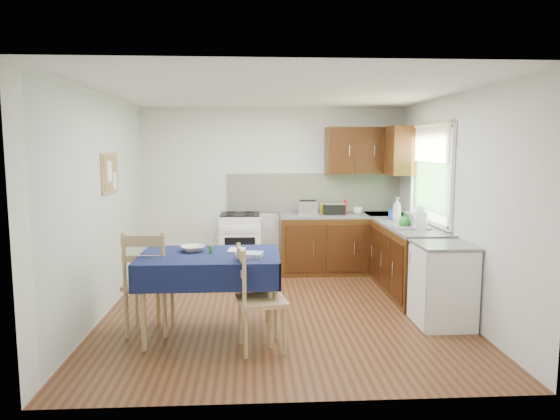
{
  "coord_description": "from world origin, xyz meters",
  "views": [
    {
      "loc": [
        -0.33,
        -5.6,
        1.88
      ],
      "look_at": [
        0.01,
        0.19,
        1.16
      ],
      "focal_mm": 32.0,
      "sensor_mm": 36.0,
      "label": 1
    }
  ],
  "objects": [
    {
      "name": "dish_rack",
      "position": [
        1.64,
        0.4,
        0.92
      ],
      "size": [
        0.42,
        0.32,
        0.2
      ],
      "rotation": [
        0.0,
        0.0,
        0.37
      ],
      "color": "gray",
      "rests_on": "worktop_right"
    },
    {
      "name": "stove",
      "position": [
        -0.5,
        1.8,
        0.46
      ],
      "size": [
        0.6,
        0.61,
        0.92
      ],
      "color": "white",
      "rests_on": "ground"
    },
    {
      "name": "wall_back",
      "position": [
        0.0,
        2.1,
        1.25
      ],
      "size": [
        4.0,
        0.02,
        2.5
      ],
      "primitive_type": "cube",
      "color": "silver",
      "rests_on": "ground"
    },
    {
      "name": "fridge",
      "position": [
        1.7,
        -0.55,
        0.44
      ],
      "size": [
        0.58,
        0.6,
        0.89
      ],
      "color": "white",
      "rests_on": "ground"
    },
    {
      "name": "base_cabinets",
      "position": [
        1.36,
        1.26,
        0.43
      ],
      "size": [
        1.9,
        2.3,
        0.86
      ],
      "color": "#311A08",
      "rests_on": "ground"
    },
    {
      "name": "worktop_back",
      "position": [
        1.05,
        1.8,
        0.88
      ],
      "size": [
        1.9,
        0.6,
        0.04
      ],
      "primitive_type": "cube",
      "color": "slate",
      "rests_on": "base_cabinets"
    },
    {
      "name": "corkboard",
      "position": [
        -1.97,
        0.3,
        1.6
      ],
      "size": [
        0.04,
        0.62,
        0.47
      ],
      "color": "tan",
      "rests_on": "wall_left"
    },
    {
      "name": "sandwich_press",
      "position": [
        0.9,
        1.79,
        0.99
      ],
      "size": [
        0.31,
        0.27,
        0.18
      ],
      "rotation": [
        0.0,
        0.0,
        0.02
      ],
      "color": "black",
      "rests_on": "worktop_back"
    },
    {
      "name": "window",
      "position": [
        1.97,
        0.7,
        1.65
      ],
      "size": [
        0.04,
        1.48,
        1.26
      ],
      "color": "#295422",
      "rests_on": "wall_right"
    },
    {
      "name": "wall_right",
      "position": [
        2.0,
        0.0,
        1.25
      ],
      "size": [
        0.02,
        4.2,
        2.5
      ],
      "primitive_type": "cube",
      "color": "silver",
      "rests_on": "ground"
    },
    {
      "name": "kettle",
      "position": [
        1.72,
        0.3,
        1.03
      ],
      "size": [
        0.17,
        0.17,
        0.29
      ],
      "color": "white",
      "rests_on": "worktop_right"
    },
    {
      "name": "wall_front",
      "position": [
        0.0,
        -2.1,
        1.25
      ],
      "size": [
        4.0,
        0.02,
        2.5
      ],
      "primitive_type": "cube",
      "color": "silver",
      "rests_on": "ground"
    },
    {
      "name": "floor",
      "position": [
        0.0,
        0.0,
        0.0
      ],
      "size": [
        4.2,
        4.2,
        0.0
      ],
      "primitive_type": "plane",
      "color": "#4C2214",
      "rests_on": "ground"
    },
    {
      "name": "upper_cabinets",
      "position": [
        1.52,
        1.8,
        1.85
      ],
      "size": [
        1.2,
        0.85,
        0.7
      ],
      "color": "#311A08",
      "rests_on": "wall_back"
    },
    {
      "name": "dining_table",
      "position": [
        -0.75,
        -0.69,
        0.73
      ],
      "size": [
        1.38,
        0.93,
        0.84
      ],
      "rotation": [
        0.0,
        0.0,
        -0.2
      ],
      "color": "#0F0E38",
      "rests_on": "ground"
    },
    {
      "name": "tea_towel",
      "position": [
        -0.35,
        -0.86,
        0.86
      ],
      "size": [
        0.28,
        0.23,
        0.04
      ],
      "primitive_type": "cube",
      "rotation": [
        0.0,
        0.0,
        -0.16
      ],
      "color": "#284593",
      "rests_on": "dining_table"
    },
    {
      "name": "toaster",
      "position": [
        0.51,
        1.8,
        1.0
      ],
      "size": [
        0.28,
        0.18,
        0.22
      ],
      "rotation": [
        0.0,
        0.0,
        0.29
      ],
      "color": "silver",
      "rests_on": "worktop_back"
    },
    {
      "name": "spice_jar",
      "position": [
        -0.74,
        -0.66,
        0.88
      ],
      "size": [
        0.04,
        0.04,
        0.08
      ],
      "primitive_type": "cylinder",
      "color": "#248527",
      "rests_on": "dining_table"
    },
    {
      "name": "book",
      "position": [
        -0.57,
        -0.55,
        0.84
      ],
      "size": [
        0.19,
        0.25,
        0.02
      ],
      "primitive_type": "imported",
      "rotation": [
        0.0,
        0.0,
        -0.12
      ],
      "color": "white",
      "rests_on": "dining_table"
    },
    {
      "name": "wall_left",
      "position": [
        -2.0,
        0.0,
        1.25
      ],
      "size": [
        0.02,
        4.2,
        2.5
      ],
      "primitive_type": "cube",
      "color": "silver",
      "rests_on": "ground"
    },
    {
      "name": "sauce_bottle",
      "position": [
        1.07,
        1.75,
        1.01
      ],
      "size": [
        0.05,
        0.05,
        0.22
      ],
      "primitive_type": "cylinder",
      "color": "#B00E12",
      "rests_on": "worktop_back"
    },
    {
      "name": "splashback",
      "position": [
        0.65,
        2.08,
        1.2
      ],
      "size": [
        2.7,
        0.02,
        0.6
      ],
      "primitive_type": "cube",
      "color": "white",
      "rests_on": "wall_back"
    },
    {
      "name": "ceiling",
      "position": [
        0.0,
        0.0,
        2.5
      ],
      "size": [
        4.0,
        4.2,
        0.02
      ],
      "primitive_type": "cube",
      "color": "white",
      "rests_on": "wall_back"
    },
    {
      "name": "plate_bowl",
      "position": [
        -0.93,
        -0.55,
        0.87
      ],
      "size": [
        0.31,
        0.31,
        0.06
      ],
      "primitive_type": "imported",
      "rotation": [
        0.0,
        0.0,
        0.33
      ],
      "color": "beige",
      "rests_on": "dining_table"
    },
    {
      "name": "chair_near",
      "position": [
        -0.29,
        -1.09,
        0.52
      ],
      "size": [
        0.5,
        0.5,
        0.99
      ],
      "rotation": [
        0.0,
        0.0,
        1.73
      ],
      "color": "tan",
      "rests_on": "ground"
    },
    {
      "name": "cup",
      "position": [
        1.26,
        1.74,
        0.95
      ],
      "size": [
        0.18,
        0.18,
        0.11
      ],
      "primitive_type": "imported",
      "rotation": [
        0.0,
        0.0,
        0.41
      ],
      "color": "silver",
      "rests_on": "worktop_back"
    },
    {
      "name": "yellow_packet",
      "position": [
        0.77,
        1.86,
        0.98
      ],
      "size": [
        0.13,
        0.09,
        0.16
      ],
      "primitive_type": "cube",
      "rotation": [
        0.0,
        0.0,
        -0.09
      ],
      "color": "yellow",
      "rests_on": "worktop_back"
    },
    {
      "name": "worktop_right",
      "position": [
        1.7,
        0.65,
        0.88
      ],
      "size": [
        0.6,
        1.7,
        0.04
      ],
      "primitive_type": "cube",
      "color": "slate",
      "rests_on": "base_cabinets"
    },
    {
      "name": "soap_bottle_c",
      "position": [
        1.59,
        0.49,
        0.99
      ],
      "size": [
        0.15,
        0.15,
        0.19
      ],
      "primitive_type": "imported",
      "rotation": [
        0.0,
        0.0,
        3.1
      ],
      "color": "#24852F",
      "rests_on": "worktop_right"
    },
    {
      "name": "soap_bottle_a",
      "position": [
        1.67,
        1.11,
        1.06
      ],
      "size": [
        0.17,
        0.17,
        0.31
      ],
      "primitive_type": "imported",
      "rotation": [
        0.0,
        0.0,
        0.7
      ],
      "color": "white",
      "rests_on": "worktop_right"
    },
    {
      "name": "chair_far",
      "position": [
        -1.38,
        -0.59,
        0.56
      ],
      "size": [
        0.49,
        0.49,
        1.06
      ],
      "rotation": [
        0.0,
        0.0,
        3.1
      ],
      "color": "tan",
      "rests_on": "ground"
    },
    {
      "name": "soap_bottle_b",
      "position": [
        1.65,
        1.21,
        1.0
      ],
      "size": [
        0.13,
        0.13,
        0.2
      ],
      "primitive_type": "imported",
      "rotation": [
        0.0,
        0.0,
        2.3
      ],
      "color": "blue",
      "rests_on": "worktop_right"
    },
    {
      "name": "worktop_corner",
      "position": [
        1.7,
        1.8,
        0.88
      ],
      "size": [
        0.6,
        0.6,
        0.04
      ],
      "primitive_type": "cube",
      "color": "slate",
      "rests_on": "base_cabinets"
    }
  ]
}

